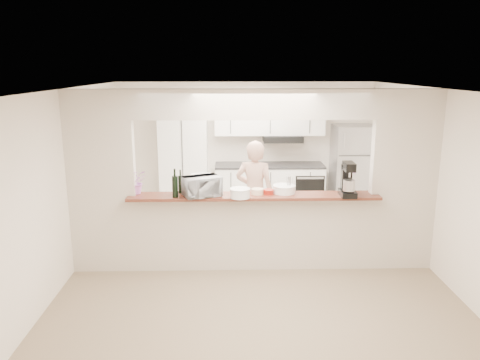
{
  "coord_description": "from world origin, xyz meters",
  "views": [
    {
      "loc": [
        -0.34,
        -6.15,
        2.77
      ],
      "look_at": [
        -0.18,
        0.3,
        1.21
      ],
      "focal_mm": 35.0,
      "sensor_mm": 36.0,
      "label": 1
    }
  ],
  "objects_px": {
    "refrigerator": "(352,169)",
    "stand_mixer": "(348,181)",
    "toaster_oven": "(202,186)",
    "person": "(255,194)"
  },
  "relations": [
    {
      "from": "toaster_oven",
      "to": "stand_mixer",
      "type": "bearing_deg",
      "value": -24.0
    },
    {
      "from": "toaster_oven",
      "to": "stand_mixer",
      "type": "relative_size",
      "value": 1.04
    },
    {
      "from": "toaster_oven",
      "to": "refrigerator",
      "type": "bearing_deg",
      "value": 22.01
    },
    {
      "from": "refrigerator",
      "to": "person",
      "type": "height_order",
      "value": "refrigerator"
    },
    {
      "from": "refrigerator",
      "to": "stand_mixer",
      "type": "distance_m",
      "value": 2.93
    },
    {
      "from": "stand_mixer",
      "to": "person",
      "type": "xyz_separation_m",
      "value": [
        -1.18,
        1.07,
        -0.46
      ]
    },
    {
      "from": "refrigerator",
      "to": "toaster_oven",
      "type": "height_order",
      "value": "refrigerator"
    },
    {
      "from": "refrigerator",
      "to": "person",
      "type": "relative_size",
      "value": 1.02
    },
    {
      "from": "refrigerator",
      "to": "stand_mixer",
      "type": "relative_size",
      "value": 3.67
    },
    {
      "from": "toaster_oven",
      "to": "person",
      "type": "relative_size",
      "value": 0.29
    }
  ]
}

